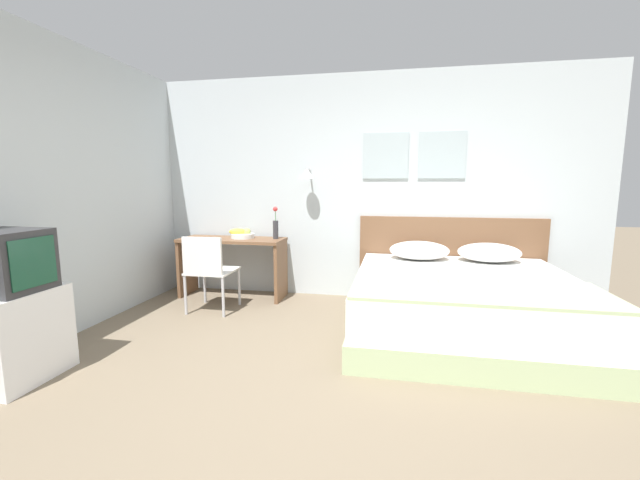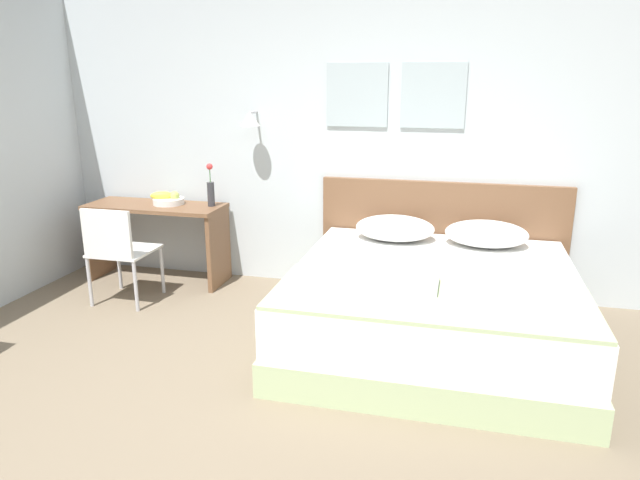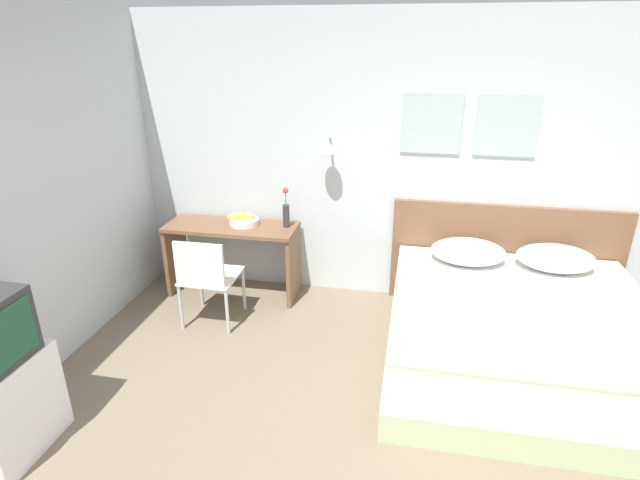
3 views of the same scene
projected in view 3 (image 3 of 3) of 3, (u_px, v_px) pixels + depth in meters
The scene contains 11 objects.
wall_back at pixel (390, 162), 4.58m from camera, with size 5.60×0.31×2.65m.
bed at pixel (518, 337), 3.80m from camera, with size 1.95×1.98×0.56m.
headboard at pixel (504, 257), 4.64m from camera, with size 2.07×0.06×1.00m.
pillow_left at pixel (468, 252), 4.36m from camera, with size 0.64×0.47×0.20m.
pillow_right at pixel (556, 258), 4.23m from camera, with size 0.64×0.47×0.20m.
throw_blanket at pixel (540, 347), 3.17m from camera, with size 1.89×0.79×0.02m.
folded_towel_near_foot at pixel (519, 328), 3.30m from camera, with size 0.32×0.30×0.06m.
desk at pixel (233, 245), 4.87m from camera, with size 1.26×0.48×0.72m.
desk_chair at pixel (206, 274), 4.30m from camera, with size 0.47×0.47×0.84m.
fruit_bowl at pixel (244, 220), 4.79m from camera, with size 0.30×0.28×0.12m.
flower_vase at pixel (286, 212), 4.70m from camera, with size 0.06×0.06×0.39m.
Camera 3 is at (0.25, -1.95, 2.39)m, focal length 28.00 mm.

